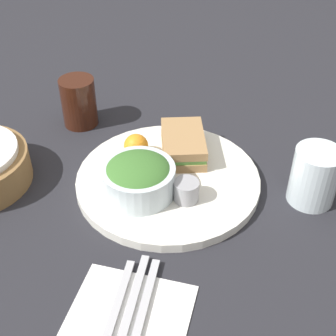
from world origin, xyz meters
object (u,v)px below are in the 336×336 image
(knife, at_px, (129,312))
(water_glass, at_px, (315,176))
(salad_bowl, at_px, (138,177))
(fork, at_px, (142,315))
(dressing_cup, at_px, (186,191))
(sandwich, at_px, (183,144))
(spoon, at_px, (117,310))
(drink_glass, at_px, (79,102))
(plate, at_px, (168,180))

(knife, distance_m, water_glass, 0.39)
(salad_bowl, bearing_deg, knife, -165.88)
(salad_bowl, height_order, fork, salad_bowl)
(fork, bearing_deg, dressing_cup, 173.97)
(sandwich, distance_m, spoon, 0.37)
(sandwich, xyz_separation_m, drink_glass, (0.07, 0.25, 0.01))
(fork, bearing_deg, drink_glass, -151.68)
(dressing_cup, xyz_separation_m, drink_glass, (0.20, 0.28, 0.02))
(dressing_cup, height_order, fork, dressing_cup)
(drink_glass, height_order, fork, drink_glass)
(plate, height_order, dressing_cup, dressing_cup)
(water_glass, bearing_deg, dressing_cup, 110.05)
(sandwich, xyz_separation_m, water_glass, (-0.05, -0.25, 0.01))
(dressing_cup, bearing_deg, drink_glass, 54.53)
(plate, bearing_deg, fork, -172.49)
(plate, bearing_deg, sandwich, -7.53)
(drink_glass, xyz_separation_m, knife, (-0.44, -0.26, -0.05))
(fork, xyz_separation_m, water_glass, (0.31, -0.22, 0.05))
(salad_bowl, height_order, drink_glass, drink_glass)
(plate, relative_size, salad_bowl, 2.62)
(sandwich, height_order, knife, sandwich)
(plate, xyz_separation_m, spoon, (-0.29, -0.00, -0.00))
(fork, height_order, spoon, same)
(dressing_cup, xyz_separation_m, fork, (-0.23, 0.01, -0.03))
(sandwich, height_order, salad_bowl, salad_bowl)
(drink_glass, distance_m, fork, 0.52)
(fork, bearing_deg, salad_bowl, -165.66)
(salad_bowl, height_order, knife, salad_bowl)
(drink_glass, distance_m, spoon, 0.50)
(sandwich, bearing_deg, drink_glass, 73.36)
(plate, relative_size, knife, 1.66)
(salad_bowl, bearing_deg, sandwich, -20.65)
(fork, relative_size, knife, 0.95)
(plate, height_order, knife, plate)
(fork, bearing_deg, sandwich, -179.60)
(dressing_cup, distance_m, fork, 0.24)
(dressing_cup, relative_size, spoon, 0.25)
(plate, bearing_deg, drink_glass, 57.57)
(plate, relative_size, drink_glass, 3.19)
(plate, distance_m, sandwich, 0.08)
(salad_bowl, distance_m, drink_glass, 0.29)
(plate, bearing_deg, salad_bowl, 143.90)
(drink_glass, bearing_deg, salad_bowl, -135.81)
(drink_glass, xyz_separation_m, fork, (-0.44, -0.28, -0.05))
(dressing_cup, relative_size, knife, 0.21)
(fork, xyz_separation_m, spoon, (-0.00, 0.04, 0.00))
(drink_glass, bearing_deg, sandwich, -106.64)
(sandwich, relative_size, dressing_cup, 3.28)
(plate, bearing_deg, knife, -176.07)
(spoon, distance_m, water_glass, 0.41)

